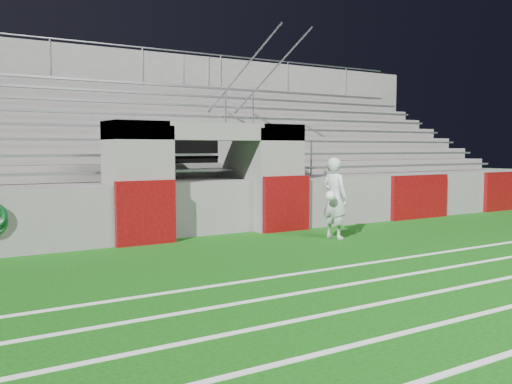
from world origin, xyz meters
TOP-DOWN VIEW (x-y plane):
  - ground at (0.00, 0.00)m, footprint 90.00×90.00m
  - stadium_structure at (0.00, 7.97)m, footprint 26.00×8.48m
  - goalkeeper_with_ball at (2.08, 1.47)m, footprint 0.69×0.71m

SIDE VIEW (x-z plane):
  - ground at x=0.00m, z-range 0.00..0.00m
  - goalkeeper_with_ball at x=2.08m, z-range 0.00..1.82m
  - stadium_structure at x=0.00m, z-range -1.22..4.20m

